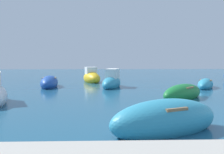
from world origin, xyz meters
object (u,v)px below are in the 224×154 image
(moored_boat_9, at_px, (92,78))
(moored_boat_5, at_px, (183,93))
(moored_boat_4, at_px, (205,84))
(moored_boat_1, at_px, (112,82))
(moored_boat_0, at_px, (165,120))
(moored_boat_2, at_px, (49,83))

(moored_boat_9, bearing_deg, moored_boat_5, 12.38)
(moored_boat_4, bearing_deg, moored_boat_9, 91.36)
(moored_boat_1, distance_m, moored_boat_4, 6.71)
(moored_boat_0, xyz_separation_m, moored_boat_1, (-1.21, 10.83, 0.07))
(moored_boat_0, height_order, moored_boat_1, moored_boat_1)
(moored_boat_0, xyz_separation_m, moored_boat_2, (-5.81, 11.18, -0.04))
(moored_boat_1, distance_m, moored_boat_2, 4.61)
(moored_boat_1, distance_m, moored_boat_9, 4.36)
(moored_boat_4, height_order, moored_boat_5, moored_boat_5)
(moored_boat_2, height_order, moored_boat_9, moored_boat_9)
(moored_boat_1, relative_size, moored_boat_5, 1.07)
(moored_boat_1, bearing_deg, moored_boat_5, 50.17)
(moored_boat_1, bearing_deg, moored_boat_2, -79.04)
(moored_boat_0, height_order, moored_boat_2, moored_boat_0)
(moored_boat_0, relative_size, moored_boat_1, 1.14)
(moored_boat_2, distance_m, moored_boat_9, 4.69)
(moored_boat_1, height_order, moored_boat_2, moored_boat_1)
(moored_boat_0, distance_m, moored_boat_9, 15.13)
(moored_boat_2, bearing_deg, moored_boat_5, 51.86)
(moored_boat_4, distance_m, moored_boat_5, 5.52)
(moored_boat_0, height_order, moored_boat_4, moored_boat_0)
(moored_boat_1, height_order, moored_boat_5, moored_boat_1)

